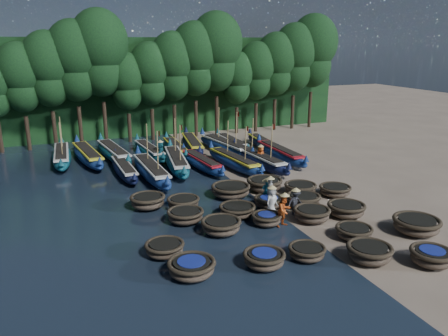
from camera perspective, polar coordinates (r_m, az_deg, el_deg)
name	(u,v)px	position (r m, az deg, el deg)	size (l,w,h in m)	color
ground	(261,202)	(27.36, 4.90, -4.41)	(120.00, 120.00, 0.00)	gray
foliage_wall	(164,86)	(47.97, -7.85, 10.57)	(40.00, 3.00, 10.00)	black
coracle_3	(369,252)	(21.10, 18.45, -10.41)	(2.55, 2.55, 0.81)	brown
coracle_4	(431,256)	(21.80, 25.46, -10.37)	(2.31, 2.31, 0.77)	brown
coracle_5	(192,267)	(18.99, -4.25, -12.81)	(2.34, 2.34, 0.73)	brown
coracle_6	(264,258)	(19.73, 5.27, -11.69)	(2.11, 2.11, 0.71)	brown
coracle_7	(307,252)	(20.67, 10.78, -10.69)	(2.02, 2.02, 0.64)	brown
coracle_8	(354,232)	(23.20, 16.62, -7.99)	(2.05, 2.05, 0.66)	brown
coracle_9	(416,225)	(24.89, 23.83, -6.78)	(2.84, 2.84, 0.84)	brown
coracle_10	(165,248)	(20.79, -7.76, -10.34)	(1.90, 1.90, 0.66)	brown
coracle_11	(221,226)	(22.79, -0.38, -7.53)	(2.42, 2.42, 0.77)	brown
coracle_12	(267,219)	(23.90, 5.60, -6.60)	(1.67, 1.67, 0.65)	brown
coracle_13	(312,214)	(24.73, 11.41, -5.89)	(2.18, 2.18, 0.78)	brown
coracle_14	(346,209)	(25.86, 15.68, -5.19)	(2.43, 2.43, 0.78)	brown
coracle_15	(185,215)	(24.20, -5.05, -6.18)	(2.51, 2.51, 0.74)	brown
coracle_16	(237,210)	(24.90, 1.75, -5.52)	(2.10, 2.10, 0.70)	brown
coracle_17	(269,201)	(26.40, 5.91, -4.36)	(2.09, 2.09, 0.65)	brown
coracle_18	(303,200)	(26.69, 10.32, -4.13)	(2.11, 2.11, 0.80)	brown
coracle_19	(335,190)	(29.07, 14.30, -2.80)	(2.33, 2.33, 0.68)	brown
coracle_20	(148,201)	(26.43, -9.93, -4.27)	(2.34, 2.34, 0.83)	brown
coracle_21	(183,202)	(26.16, -5.33, -4.48)	(2.04, 2.04, 0.70)	brown
coracle_22	(231,190)	(27.92, 0.89, -2.91)	(2.92, 2.92, 0.82)	brown
coracle_23	(265,184)	(29.17, 5.32, -2.09)	(2.75, 2.75, 0.85)	brown
coracle_24	(300,188)	(28.94, 9.94, -2.59)	(2.40, 2.40, 0.70)	brown
long_boat_2	(124,169)	(33.16, -12.89, -0.14)	(1.51, 7.45, 1.31)	#0E1336
long_boat_3	(151,171)	(32.05, -9.49, -0.33)	(1.80, 9.00, 3.83)	navy
long_boat_4	(176,161)	(34.25, -6.23, 0.87)	(2.81, 8.81, 3.78)	#105A5D
long_boat_5	(201,162)	(34.11, -2.96, 0.73)	(2.05, 7.63, 1.35)	navy
long_boat_6	(234,161)	(34.19, 1.31, 0.89)	(2.38, 8.41, 3.59)	navy
long_boat_7	(259,160)	(34.69, 4.58, 1.09)	(2.19, 8.70, 3.71)	#0E1336
long_boat_8	(280,153)	(36.92, 7.33, 1.93)	(1.57, 8.59, 1.51)	navy
long_boat_9	(62,156)	(38.13, -20.43, 1.48)	(1.83, 8.53, 3.63)	#105A5D
long_boat_10	(88,155)	(37.61, -17.39, 1.61)	(2.62, 8.93, 1.58)	navy
long_boat_11	(114,152)	(37.94, -14.23, 1.98)	(2.64, 8.91, 1.58)	#105A5D
long_boat_12	(149,151)	(38.22, -9.74, 2.24)	(2.00, 7.82, 1.38)	#105A5D
long_boat_13	(175,148)	(38.95, -6.36, 2.62)	(1.60, 7.65, 1.35)	#105A5D
long_boat_14	(192,144)	(40.07, -4.17, 3.14)	(2.74, 8.37, 1.49)	#0E1336
long_boat_15	(225,146)	(38.93, 0.13, 2.88)	(2.92, 9.11, 3.91)	navy
long_boat_16	(232,143)	(40.79, 1.03, 3.33)	(1.34, 7.52, 1.32)	#105A5D
long_boat_17	(263,143)	(40.86, 5.09, 3.27)	(1.91, 7.36, 1.30)	#0E1336
fisherman_0	(272,201)	(24.83, 6.24, -4.31)	(1.04, 0.89, 1.99)	beige
fisherman_1	(266,189)	(26.93, 5.52, -2.81)	(0.57, 0.52, 1.69)	#195D6C
fisherman_2	(284,210)	(23.69, 7.87, -5.41)	(1.04, 0.91, 2.01)	#C9511A
fisherman_3	(295,201)	(25.31, 9.31, -4.34)	(1.05, 0.66, 1.75)	black
fisherman_4	(270,190)	(26.61, 6.04, -2.93)	(0.93, 1.08, 1.94)	beige
fisherman_5	(161,151)	(36.24, -8.29, 2.17)	(0.80, 1.71, 1.97)	#195D6C
fisherman_6	(261,156)	(34.60, 4.81, 1.62)	(0.86, 1.00, 1.93)	#C9511A
tree_1	(21,76)	(42.94, -25.03, 10.79)	(4.09, 4.09, 9.65)	black
tree_2	(48,68)	(42.86, -22.01, 12.02)	(4.51, 4.51, 10.63)	black
tree_3	(74,60)	(42.90, -18.97, 13.23)	(4.92, 4.92, 11.60)	black
tree_4	(100,52)	(43.08, -15.92, 14.39)	(5.34, 5.34, 12.58)	black
tree_5	(127,81)	(43.54, -12.58, 11.06)	(3.68, 3.68, 8.68)	black
tree_6	(150,73)	(43.93, -9.62, 12.14)	(4.09, 4.09, 9.65)	black
tree_7	(173,65)	(44.44, -6.69, 13.18)	(4.51, 4.51, 10.63)	black
tree_8	(195,58)	(45.08, -3.82, 14.15)	(4.92, 4.92, 11.60)	black
tree_9	(216,51)	(45.83, -1.00, 15.06)	(5.34, 5.34, 12.58)	black
tree_10	(237,77)	(46.83, 1.70, 11.77)	(3.68, 3.68, 8.68)	black
tree_11	(257,70)	(47.75, 4.30, 12.63)	(4.09, 4.09, 9.65)	black
tree_12	(276,63)	(48.77, 6.81, 13.44)	(4.51, 4.51, 10.63)	black
tree_13	(295,56)	(49.88, 9.23, 14.18)	(4.92, 4.92, 11.60)	black
tree_14	(313,50)	(51.08, 11.56, 14.87)	(5.34, 5.34, 12.58)	black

